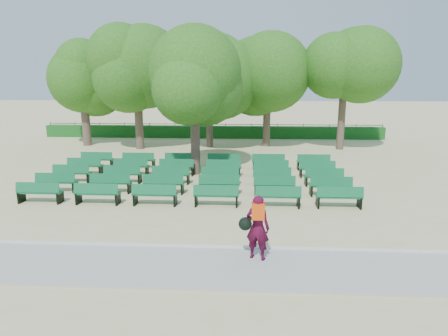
# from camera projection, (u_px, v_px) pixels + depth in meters

# --- Properties ---
(ground) EXTENTS (120.00, 120.00, 0.00)m
(ground) POSITION_uv_depth(u_px,v_px,m) (186.00, 187.00, 17.28)
(ground) COLOR #C6BA83
(paving) EXTENTS (30.00, 2.20, 0.06)m
(paving) POSITION_uv_depth(u_px,v_px,m) (143.00, 266.00, 10.08)
(paving) COLOR #A4A5A0
(paving) RESTS_ON ground
(curb) EXTENTS (30.00, 0.12, 0.10)m
(curb) POSITION_uv_depth(u_px,v_px,m) (153.00, 246.00, 11.20)
(curb) COLOR silver
(curb) RESTS_ON ground
(hedge) EXTENTS (26.00, 0.70, 0.90)m
(hedge) POSITION_uv_depth(u_px,v_px,m) (212.00, 132.00, 30.80)
(hedge) COLOR #175A1D
(hedge) RESTS_ON ground
(fence) EXTENTS (26.00, 0.10, 1.02)m
(fence) POSITION_uv_depth(u_px,v_px,m) (213.00, 137.00, 31.29)
(fence) COLOR black
(fence) RESTS_ON ground
(tree_line) EXTENTS (21.80, 6.80, 7.04)m
(tree_line) POSITION_uv_depth(u_px,v_px,m) (208.00, 147.00, 27.01)
(tree_line) COLOR #2D661B
(tree_line) RESTS_ON ground
(bench_array) EXTENTS (1.68, 0.61, 1.04)m
(bench_array) POSITION_uv_depth(u_px,v_px,m) (196.00, 182.00, 17.80)
(bench_array) COLOR #116237
(bench_array) RESTS_ON ground
(tree_among) EXTENTS (4.29, 4.29, 6.29)m
(tree_among) POSITION_uv_depth(u_px,v_px,m) (194.00, 84.00, 18.65)
(tree_among) COLOR brown
(tree_among) RESTS_ON ground
(person) EXTENTS (0.86, 0.60, 1.72)m
(person) POSITION_uv_depth(u_px,v_px,m) (257.00, 227.00, 10.21)
(person) COLOR #440922
(person) RESTS_ON ground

